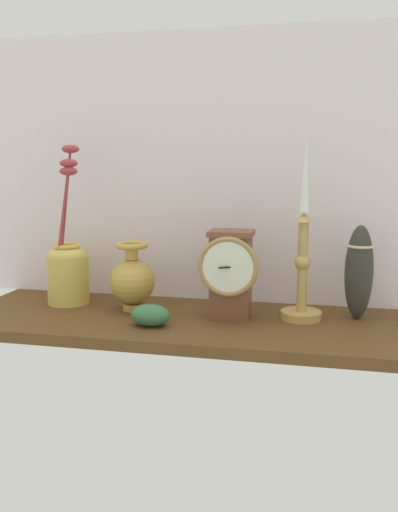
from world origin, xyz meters
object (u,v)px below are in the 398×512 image
Objects in this scene: candlestick_tall_left at (303,264)px; brass_vase_jar at (68,267)px; mantel_clock at (230,273)px; brass_vase_bulbous at (132,279)px; tall_ceramic_vase at (359,272)px.

brass_vase_jar is at bearing 178.14° from candlestick_tall_left.
candlestick_tall_left is (15.36, 2.71, 2.00)cm from mantel_clock.
brass_vase_bulbous is at bearing -178.49° from candlestick_tall_left.
brass_vase_jar reaches higher than tall_ceramic_vase.
mantel_clock is 15.72cm from candlestick_tall_left.
brass_vase_jar is (-55.98, 1.82, -3.29)cm from candlestick_tall_left.
mantel_clock is 0.49× the size of candlestick_tall_left.
candlestick_tall_left is 2.48× the size of brass_vase_bulbous.
candlestick_tall_left is 38.89cm from brass_vase_bulbous.
brass_vase_bulbous is 0.42× the size of brass_vase_jar.
mantel_clock is at bearing -168.10° from tall_ceramic_vase.
brass_vase_bulbous is at bearing -9.25° from brass_vase_jar.
candlestick_tall_left reaches higher than mantel_clock.
brass_vase_jar reaches higher than brass_vase_bulbous.
tall_ceramic_vase is at bearing 14.26° from candlestick_tall_left.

